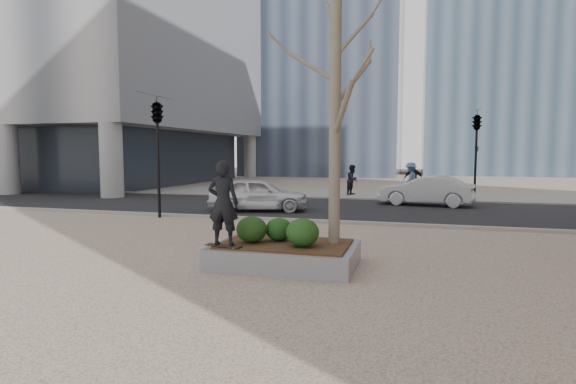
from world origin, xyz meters
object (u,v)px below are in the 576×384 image
(skateboarder, at_px, (223,203))
(planter, at_px, (285,255))
(skateboard, at_px, (224,247))
(police_car, at_px, (258,194))

(skateboarder, bearing_deg, planter, -151.32)
(skateboard, distance_m, skateboarder, 0.91)
(planter, relative_size, skateboarder, 1.73)
(planter, xyz_separation_m, skateboarder, (-1.10, -0.73, 1.17))
(skateboard, distance_m, police_car, 9.34)
(skateboarder, bearing_deg, police_car, -79.70)
(planter, xyz_separation_m, skateboard, (-1.10, -0.73, 0.26))
(planter, height_order, police_car, police_car)
(skateboard, xyz_separation_m, skateboarder, (0.00, 0.00, 0.91))
(planter, bearing_deg, skateboarder, -146.49)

